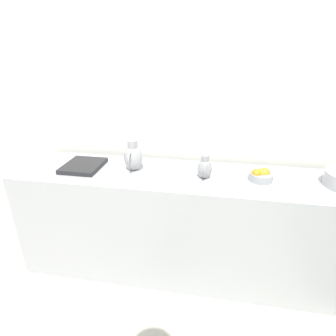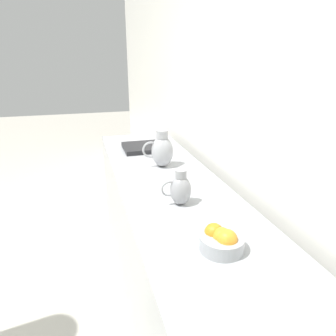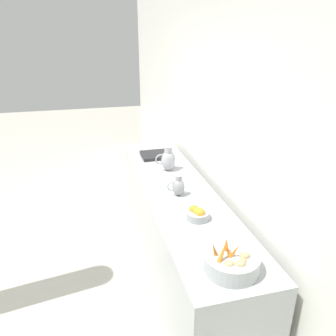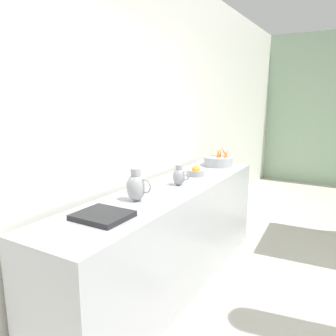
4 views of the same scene
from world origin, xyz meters
name	(u,v)px [view 1 (image 1 of 4)]	position (x,y,z in m)	size (l,w,h in m)	color
tile_wall_left	(256,96)	(-1.95, 0.67, 1.50)	(0.10, 9.06, 3.00)	white
prep_counter	(186,225)	(-1.53, 0.17, 0.47)	(0.62, 2.79, 0.94)	#ADAFB5
orange_bowl	(261,175)	(-1.53, 0.72, 0.98)	(0.18, 0.18, 0.10)	#9EA0A5
metal_pitcher_tall	(133,157)	(-1.56, -0.28, 1.05)	(0.21, 0.15, 0.25)	#A3A3A8
metal_pitcher_short	(205,168)	(-1.50, 0.30, 1.02)	(0.16, 0.11, 0.19)	#939399
counter_sink_basin	(83,166)	(-1.52, -0.71, 0.96)	(0.34, 0.30, 0.04)	#232326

